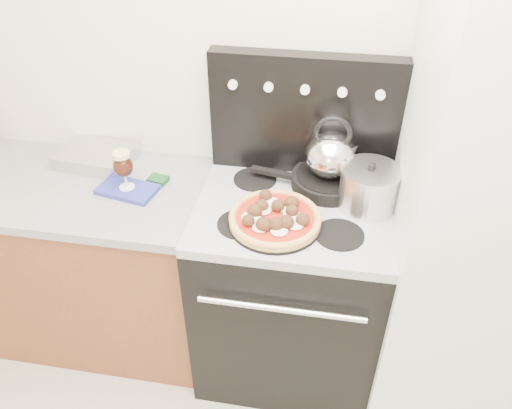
% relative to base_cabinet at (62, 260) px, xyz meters
% --- Properties ---
extents(room_shell, '(3.52, 3.01, 2.52)m').
position_rel_base_cabinet_xyz_m(room_shell, '(1.02, -0.91, 0.82)').
color(room_shell, '#B9B19F').
rests_on(room_shell, ground).
extents(base_cabinet, '(1.45, 0.60, 0.86)m').
position_rel_base_cabinet_xyz_m(base_cabinet, '(0.00, 0.00, 0.00)').
color(base_cabinet, brown).
rests_on(base_cabinet, ground).
extents(countertop, '(1.48, 0.63, 0.04)m').
position_rel_base_cabinet_xyz_m(countertop, '(0.00, 0.00, 0.45)').
color(countertop, gray).
rests_on(countertop, base_cabinet).
extents(stove_body, '(0.76, 0.65, 0.88)m').
position_rel_base_cabinet_xyz_m(stove_body, '(1.10, -0.02, 0.01)').
color(stove_body, black).
rests_on(stove_body, ground).
extents(cooktop, '(0.76, 0.65, 0.04)m').
position_rel_base_cabinet_xyz_m(cooktop, '(1.10, -0.02, 0.47)').
color(cooktop, '#ADADB2').
rests_on(cooktop, stove_body).
extents(backguard, '(0.76, 0.08, 0.50)m').
position_rel_base_cabinet_xyz_m(backguard, '(1.10, 0.25, 0.74)').
color(backguard, black).
rests_on(backguard, cooktop).
extents(fridge, '(0.64, 0.68, 1.90)m').
position_rel_base_cabinet_xyz_m(fridge, '(1.80, -0.05, 0.52)').
color(fridge, silver).
rests_on(fridge, ground).
extents(foil_sheet, '(0.34, 0.26, 0.06)m').
position_rel_base_cabinet_xyz_m(foil_sheet, '(0.20, 0.17, 0.50)').
color(foil_sheet, white).
rests_on(foil_sheet, countertop).
extents(oven_mitt, '(0.26, 0.18, 0.02)m').
position_rel_base_cabinet_xyz_m(oven_mitt, '(0.42, -0.02, 0.48)').
color(oven_mitt, '#292FA2').
rests_on(oven_mitt, countertop).
extents(beer_glass, '(0.08, 0.08, 0.17)m').
position_rel_base_cabinet_xyz_m(beer_glass, '(0.42, -0.02, 0.58)').
color(beer_glass, black).
rests_on(beer_glass, oven_mitt).
extents(pizza_pan, '(0.40, 0.40, 0.01)m').
position_rel_base_cabinet_xyz_m(pizza_pan, '(1.05, -0.15, 0.50)').
color(pizza_pan, black).
rests_on(pizza_pan, cooktop).
extents(pizza, '(0.40, 0.40, 0.05)m').
position_rel_base_cabinet_xyz_m(pizza, '(1.05, -0.15, 0.53)').
color(pizza, '#E0A251').
rests_on(pizza, pizza_pan).
extents(skillet, '(0.35, 0.35, 0.05)m').
position_rel_base_cabinet_xyz_m(skillet, '(1.23, 0.13, 0.52)').
color(skillet, black).
rests_on(skillet, cooktop).
extents(tea_kettle, '(0.25, 0.25, 0.22)m').
position_rel_base_cabinet_xyz_m(tea_kettle, '(1.23, 0.13, 0.65)').
color(tea_kettle, white).
rests_on(tea_kettle, skillet).
extents(stock_pot, '(0.27, 0.27, 0.16)m').
position_rel_base_cabinet_xyz_m(stock_pot, '(1.38, 0.02, 0.57)').
color(stock_pot, silver).
rests_on(stock_pot, cooktop).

